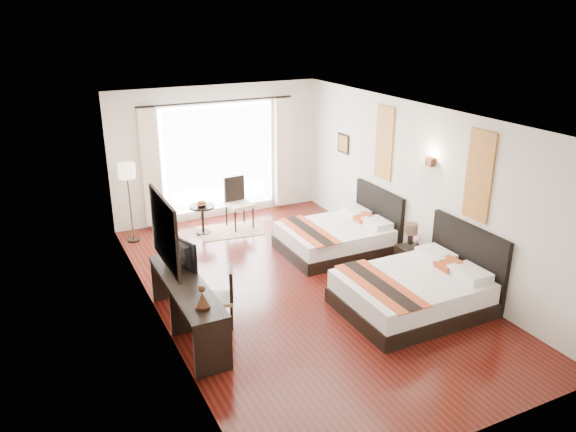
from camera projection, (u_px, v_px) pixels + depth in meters
name	position (u px, v px, depth m)	size (l,w,h in m)	color
floor	(300.00, 288.00, 9.07)	(4.50, 7.50, 0.01)	#360D09
ceiling	(301.00, 115.00, 8.09)	(4.50, 7.50, 0.02)	white
wall_headboard	(418.00, 187.00, 9.51)	(0.01, 7.50, 2.80)	silver
wall_desk	(154.00, 230.00, 7.65)	(0.01, 7.50, 2.80)	silver
wall_window	(218.00, 153.00, 11.73)	(4.50, 0.01, 2.80)	silver
wall_entry	(478.00, 321.00, 5.43)	(4.50, 0.01, 2.80)	silver
window_glass	(219.00, 158.00, 11.75)	(2.40, 0.02, 2.20)	white
sheer_curtain	(220.00, 158.00, 11.70)	(2.30, 0.02, 2.10)	white
drape_left	(151.00, 168.00, 11.07)	(0.35, 0.14, 2.35)	beige
drape_right	(283.00, 152.00, 12.27)	(0.35, 0.14, 2.35)	beige
art_panel_near	(479.00, 176.00, 8.17)	(0.03, 0.50, 1.35)	maroon
art_panel_far	(384.00, 143.00, 10.16)	(0.03, 0.50, 1.35)	maroon
wall_sconce	(430.00, 162.00, 9.03)	(0.10, 0.14, 0.14)	#412617
mirror_frame	(164.00, 232.00, 7.21)	(0.04, 1.25, 0.95)	black
mirror_glass	(166.00, 231.00, 7.22)	(0.01, 1.12, 0.82)	white
bed_near	(417.00, 290.00, 8.34)	(2.10, 1.64, 1.18)	black
bed_far	(339.00, 236.00, 10.37)	(1.95, 1.52, 1.09)	black
nightstand	(411.00, 260.00, 9.53)	(0.38, 0.47, 0.45)	black
table_lamp	(411.00, 230.00, 9.41)	(0.23, 0.23, 0.36)	black
vase	(417.00, 243.00, 9.33)	(0.14, 0.14, 0.14)	black
console_desk	(187.00, 308.00, 7.71)	(0.50, 2.20, 0.76)	black
television	(175.00, 253.00, 7.96)	(0.78, 0.10, 0.45)	black
bronze_figurine	(202.00, 298.00, 6.90)	(0.18, 0.18, 0.28)	#412617
desk_chair	(221.00, 308.00, 7.92)	(0.53, 0.53, 0.89)	beige
floor_lamp	(127.00, 176.00, 10.44)	(0.31, 0.31, 1.55)	black
side_table	(203.00, 219.00, 11.18)	(0.50, 0.50, 0.58)	black
fruit_bowl	(202.00, 205.00, 11.03)	(0.24, 0.24, 0.06)	#442618
window_chair	(239.00, 212.00, 11.50)	(0.52, 0.52, 1.03)	beige
jute_rug	(230.00, 231.00, 11.38)	(1.25, 0.85, 0.01)	tan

